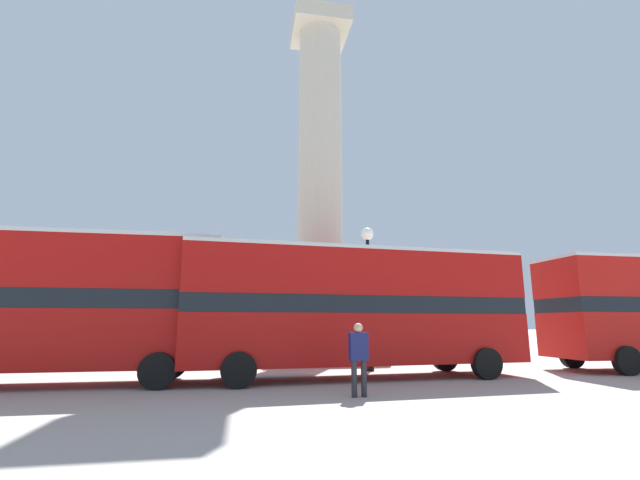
% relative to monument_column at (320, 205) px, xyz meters
% --- Properties ---
extents(ground_plane, '(200.00, 200.00, 0.00)m').
position_rel_monument_column_xyz_m(ground_plane, '(0.00, 0.00, -7.57)').
color(ground_plane, '#ADA89E').
extents(monument_column, '(5.12, 5.12, 19.12)m').
position_rel_monument_column_xyz_m(monument_column, '(0.00, 0.00, 0.00)').
color(monument_column, '#BCB29E').
rests_on(monument_column, ground_plane).
extents(bus_a, '(10.06, 2.74, 4.41)m').
position_rel_monument_column_xyz_m(bus_a, '(-9.38, -6.26, -5.13)').
color(bus_a, '#A80F0C').
rests_on(bus_a, ground_plane).
extents(bus_b, '(11.49, 3.55, 4.24)m').
position_rel_monument_column_xyz_m(bus_b, '(0.18, -6.07, -5.22)').
color(bus_b, '#A80F0C').
rests_on(bus_b, ground_plane).
extents(equestrian_statue, '(3.86, 2.89, 6.39)m').
position_rel_monument_column_xyz_m(equestrian_statue, '(-12.98, 5.42, -5.78)').
color(equestrian_statue, '#BCB29E').
rests_on(equestrian_statue, ground_plane).
extents(street_lamp, '(0.51, 0.51, 5.58)m').
position_rel_monument_column_xyz_m(street_lamp, '(1.23, -3.97, -3.97)').
color(street_lamp, black).
rests_on(street_lamp, ground_plane).
extents(pedestrian_near_lamp, '(0.48, 0.23, 1.78)m').
position_rel_monument_column_xyz_m(pedestrian_near_lamp, '(-0.73, -9.58, -6.55)').
color(pedestrian_near_lamp, '#28282D').
rests_on(pedestrian_near_lamp, ground_plane).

